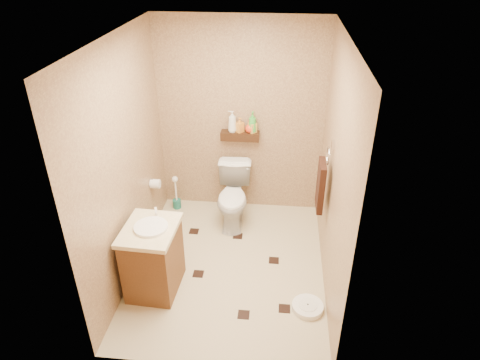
# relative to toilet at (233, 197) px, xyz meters

# --- Properties ---
(ground) EXTENTS (2.50, 2.50, 0.00)m
(ground) POSITION_rel_toilet_xyz_m (0.05, -0.83, -0.36)
(ground) COLOR #C7B291
(ground) RESTS_ON ground
(wall_back) EXTENTS (2.00, 0.04, 2.40)m
(wall_back) POSITION_rel_toilet_xyz_m (0.05, 0.42, 0.84)
(wall_back) COLOR tan
(wall_back) RESTS_ON ground
(wall_front) EXTENTS (2.00, 0.04, 2.40)m
(wall_front) POSITION_rel_toilet_xyz_m (0.05, -2.08, 0.84)
(wall_front) COLOR tan
(wall_front) RESTS_ON ground
(wall_left) EXTENTS (0.04, 2.50, 2.40)m
(wall_left) POSITION_rel_toilet_xyz_m (-0.95, -0.83, 0.84)
(wall_left) COLOR tan
(wall_left) RESTS_ON ground
(wall_right) EXTENTS (0.04, 2.50, 2.40)m
(wall_right) POSITION_rel_toilet_xyz_m (1.05, -0.83, 0.84)
(wall_right) COLOR tan
(wall_right) RESTS_ON ground
(ceiling) EXTENTS (2.00, 2.50, 0.02)m
(ceiling) POSITION_rel_toilet_xyz_m (0.05, -0.83, 2.04)
(ceiling) COLOR white
(ceiling) RESTS_ON wall_back
(wall_shelf) EXTENTS (0.46, 0.14, 0.10)m
(wall_shelf) POSITION_rel_toilet_xyz_m (0.05, 0.34, 0.66)
(wall_shelf) COLOR #371D0F
(wall_shelf) RESTS_ON wall_back
(floor_accents) EXTENTS (1.21, 1.35, 0.01)m
(floor_accents) POSITION_rel_toilet_xyz_m (0.14, -0.85, -0.36)
(floor_accents) COLOR black
(floor_accents) RESTS_ON ground
(toilet) EXTENTS (0.43, 0.73, 0.72)m
(toilet) POSITION_rel_toilet_xyz_m (0.00, 0.00, 0.00)
(toilet) COLOR white
(toilet) RESTS_ON ground
(vanity) EXTENTS (0.52, 0.62, 0.85)m
(vanity) POSITION_rel_toilet_xyz_m (-0.65, -1.21, 0.02)
(vanity) COLOR brown
(vanity) RESTS_ON ground
(bathroom_scale) EXTENTS (0.33, 0.33, 0.06)m
(bathroom_scale) POSITION_rel_toilet_xyz_m (0.87, -1.37, -0.33)
(bathroom_scale) COLOR white
(bathroom_scale) RESTS_ON ground
(toilet_brush) EXTENTS (0.11, 0.11, 0.47)m
(toilet_brush) POSITION_rel_toilet_xyz_m (-0.77, 0.24, -0.20)
(toilet_brush) COLOR #196659
(toilet_brush) RESTS_ON ground
(towel_ring) EXTENTS (0.12, 0.30, 0.76)m
(towel_ring) POSITION_rel_toilet_xyz_m (0.96, -0.58, 0.58)
(towel_ring) COLOR silver
(towel_ring) RESTS_ON wall_right
(toilet_paper) EXTENTS (0.12, 0.11, 0.12)m
(toilet_paper) POSITION_rel_toilet_xyz_m (-0.89, -0.18, 0.24)
(toilet_paper) COLOR white
(toilet_paper) RESTS_ON wall_left
(bottle_a) EXTENTS (0.10, 0.10, 0.26)m
(bottle_a) POSITION_rel_toilet_xyz_m (-0.04, 0.34, 0.84)
(bottle_a) COLOR silver
(bottle_a) RESTS_ON wall_shelf
(bottle_b) EXTENTS (0.12, 0.12, 0.18)m
(bottle_b) POSITION_rel_toilet_xyz_m (0.04, 0.34, 0.80)
(bottle_b) COLOR orange
(bottle_b) RESTS_ON wall_shelf
(bottle_c) EXTENTS (0.13, 0.13, 0.14)m
(bottle_c) POSITION_rel_toilet_xyz_m (0.16, 0.34, 0.78)
(bottle_c) COLOR #E8401B
(bottle_c) RESTS_ON wall_shelf
(bottle_d) EXTENTS (0.11, 0.11, 0.25)m
(bottle_d) POSITION_rel_toilet_xyz_m (0.19, 0.34, 0.83)
(bottle_d) COLOR green
(bottle_d) RESTS_ON wall_shelf
(bottle_e) EXTENTS (0.12, 0.12, 0.18)m
(bottle_e) POSITION_rel_toilet_xyz_m (0.20, 0.34, 0.80)
(bottle_e) COLOR gold
(bottle_e) RESTS_ON wall_shelf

